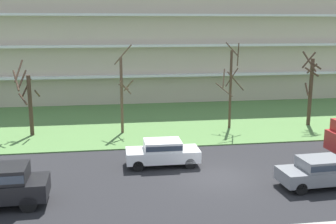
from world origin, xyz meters
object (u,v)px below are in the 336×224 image
Objects in this scene: tree_center at (231,86)px; tree_right at (310,87)px; tree_far_left at (28,99)px; sedan_white_near_left at (163,152)px; tree_left at (122,93)px; sedan_gray_center_right at (321,171)px.

tree_center reaches higher than tree_right.
tree_far_left is 12.33m from sedan_white_near_left.
tree_left reaches higher than sedan_gray_center_right.
tree_left is 8.41m from sedan_white_near_left.
tree_far_left is at bearing 179.65° from tree_center.
sedan_gray_center_right is (9.81, -12.30, -2.37)m from tree_left.
tree_center reaches higher than tree_left.
sedan_gray_center_right is at bearing -36.74° from tree_far_left.
tree_far_left is at bearing 140.14° from sedan_gray_center_right.
tree_right is 15.81m from sedan_white_near_left.
tree_right is (22.54, -0.11, 0.43)m from tree_far_left.
sedan_gray_center_right is at bearing -114.55° from tree_right.
tree_center is at bearing 1.20° from tree_left.
tree_right is at bearing 0.60° from tree_left.
tree_left is 0.98× the size of tree_center.
tree_right is at bearing 62.34° from sedan_gray_center_right.
sedan_white_near_left is at bearing -75.26° from tree_left.
tree_far_left is 0.92× the size of tree_right.
tree_center reaches higher than sedan_white_near_left.
tree_center is (8.66, 0.18, 0.34)m from tree_left.
tree_far_left reaches higher than sedan_white_near_left.
tree_left is at bearing -178.80° from tree_center.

